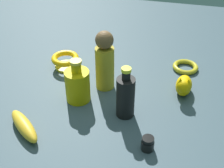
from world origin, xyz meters
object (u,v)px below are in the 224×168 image
bowl (65,60)px  banana (24,126)px  bangle (185,67)px  bottle_tall (125,96)px  nail_polish_jar (148,144)px  person_figure_adult (105,61)px  cat_figurine (184,85)px  bottle_short (78,85)px

bowl → banana: size_ratio=0.65×
bangle → bottle_tall: (0.20, 0.35, 0.07)m
nail_polish_jar → banana: size_ratio=0.27×
bowl → bangle: bearing=-168.3°
nail_polish_jar → person_figure_adult: 0.38m
cat_figurine → bottle_short: size_ratio=0.84×
bangle → bottle_short: size_ratio=0.63×
cat_figurine → bottle_tall: 0.26m
bottle_short → banana: bottle_short is taller
bangle → bottle_short: (0.39, 0.30, 0.06)m
cat_figurine → person_figure_adult: (0.31, 0.02, 0.08)m
bottle_tall → banana: bottle_tall is taller
bottle_short → banana: 0.25m
bangle → bowl: 0.52m
banana → nail_polish_jar: bearing=43.4°
nail_polish_jar → bangle: bearing=-101.0°
bangle → bottle_short: 0.50m
bottle_tall → bowl: 0.40m
nail_polish_jar → bowl: (0.42, -0.39, 0.01)m
nail_polish_jar → banana: same height
cat_figurine → bowl: 0.52m
bowl → bottle_short: size_ratio=0.68×
bottle_tall → cat_figurine: bearing=-139.3°
bowl → bottle_short: bottle_short is taller
bottle_short → bottle_tall: bearing=166.5°
person_figure_adult → bowl: (0.20, -0.10, -0.08)m
cat_figurine → banana: cat_figurine is taller
bowl → banana: 0.41m
cat_figurine → bowl: bearing=-8.3°
cat_figurine → bottle_short: 0.41m
person_figure_adult → banana: size_ratio=1.35×
banana → bowl: bearing=131.1°
banana → bottle_tall: bearing=68.6°
nail_polish_jar → cat_figurine: bearing=-106.7°
cat_figurine → bottle_tall: bearing=40.7°
bottle_tall → banana: 0.36m
nail_polish_jar → banana: 0.42m
person_figure_adult → bottle_short: size_ratio=1.41×
bottle_short → banana: size_ratio=0.95×
nail_polish_jar → banana: bearing=2.1°
cat_figurine → bangle: size_ratio=1.33×
bangle → cat_figurine: bearing=89.4°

